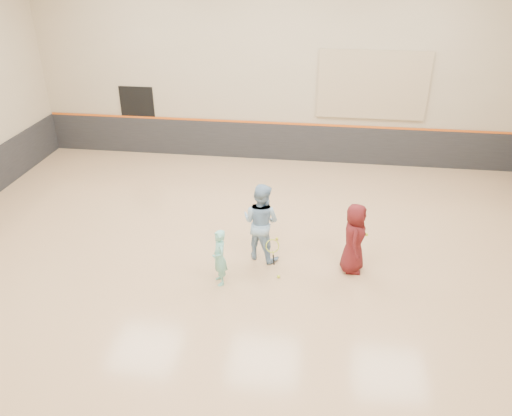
# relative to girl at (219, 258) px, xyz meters

# --- Properties ---
(room) EXTENTS (15.04, 12.04, 6.22)m
(room) POSITION_rel_girl_xyz_m (0.48, 0.79, 0.20)
(room) COLOR tan
(room) RESTS_ON ground
(wainscot_back) EXTENTS (14.90, 0.04, 1.20)m
(wainscot_back) POSITION_rel_girl_xyz_m (0.48, 6.76, -0.01)
(wainscot_back) COLOR #232326
(wainscot_back) RESTS_ON floor
(accent_stripe) EXTENTS (14.90, 0.03, 0.06)m
(accent_stripe) POSITION_rel_girl_xyz_m (0.48, 6.75, 0.61)
(accent_stripe) COLOR #D85914
(accent_stripe) RESTS_ON wall_back
(acoustic_panel) EXTENTS (3.20, 0.08, 2.00)m
(acoustic_panel) POSITION_rel_girl_xyz_m (3.28, 6.74, 1.89)
(acoustic_panel) COLOR tan
(acoustic_panel) RESTS_ON wall_back
(doorway) EXTENTS (1.10, 0.05, 2.20)m
(doorway) POSITION_rel_girl_xyz_m (-4.02, 6.77, 0.49)
(doorway) COLOR black
(doorway) RESTS_ON floor
(girl) EXTENTS (0.46, 0.53, 1.22)m
(girl) POSITION_rel_girl_xyz_m (0.00, 0.00, 0.00)
(girl) COLOR #78D1C1
(girl) RESTS_ON floor
(instructor) EXTENTS (1.05, 0.95, 1.77)m
(instructor) POSITION_rel_girl_xyz_m (0.70, 1.07, 0.28)
(instructor) COLOR #89B0D4
(instructor) RESTS_ON floor
(young_man) EXTENTS (0.53, 0.78, 1.55)m
(young_man) POSITION_rel_girl_xyz_m (2.68, 0.83, 0.17)
(young_man) COLOR #571417
(young_man) RESTS_ON floor
(held_racket) EXTENTS (0.37, 0.37, 0.57)m
(held_racket) POSITION_rel_girl_xyz_m (1.00, 0.67, -0.06)
(held_racket) COLOR #ACBE29
(held_racket) RESTS_ON instructor
(spare_racket) EXTENTS (0.67, 0.67, 0.16)m
(spare_racket) POSITION_rel_girl_xyz_m (0.55, 2.14, -0.53)
(spare_racket) COLOR #D5E632
(spare_racket) RESTS_ON floor
(ball_under_racket) EXTENTS (0.07, 0.07, 0.07)m
(ball_under_racket) POSITION_rel_girl_xyz_m (1.17, 0.31, -0.58)
(ball_under_racket) COLOR #D0E034
(ball_under_racket) RESTS_ON floor
(ball_in_hand) EXTENTS (0.07, 0.07, 0.07)m
(ball_in_hand) POSITION_rel_girl_xyz_m (2.91, 0.77, 0.32)
(ball_in_hand) COLOR #D8EB36
(ball_in_hand) RESTS_ON young_man
(ball_beside_spare) EXTENTS (0.07, 0.07, 0.07)m
(ball_beside_spare) POSITION_rel_girl_xyz_m (0.99, 1.81, -0.58)
(ball_beside_spare) COLOR yellow
(ball_beside_spare) RESTS_ON floor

